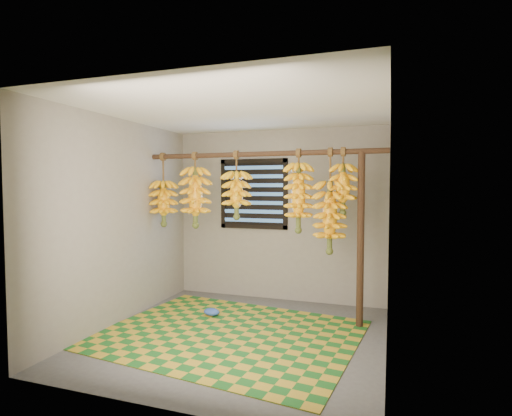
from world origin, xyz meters
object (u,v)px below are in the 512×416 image
at_px(woven_mat, 228,334).
at_px(support_post, 361,240).
at_px(banana_bunch_a, 164,203).
at_px(banana_bunch_b, 195,197).
at_px(banana_bunch_c, 237,195).
at_px(plastic_bag, 212,312).
at_px(banana_bunch_e, 330,217).
at_px(banana_bunch_f, 343,189).
at_px(banana_bunch_d, 298,198).

bearing_deg(woven_mat, support_post, 27.38).
distance_m(woven_mat, banana_bunch_a, 1.96).
relative_size(banana_bunch_b, banana_bunch_c, 1.14).
distance_m(woven_mat, banana_bunch_c, 1.66).
distance_m(plastic_bag, banana_bunch_e, 1.87).
relative_size(banana_bunch_a, banana_bunch_b, 1.00).
distance_m(woven_mat, banana_bunch_e, 1.74).
height_order(woven_mat, banana_bunch_f, banana_bunch_f).
xyz_separation_m(woven_mat, banana_bunch_c, (-0.17, 0.69, 1.50)).
xyz_separation_m(support_post, banana_bunch_e, (-0.35, 0.00, 0.25)).
height_order(banana_bunch_a, banana_bunch_e, same).
height_order(banana_bunch_b, banana_bunch_d, same).
bearing_deg(banana_bunch_a, support_post, 0.00).
distance_m(banana_bunch_e, banana_bunch_f, 0.35).
bearing_deg(banana_bunch_b, support_post, 0.00).
bearing_deg(support_post, banana_bunch_b, -180.00).
bearing_deg(support_post, woven_mat, -152.62).
xyz_separation_m(woven_mat, banana_bunch_e, (0.99, 0.69, 1.25)).
distance_m(plastic_bag, banana_bunch_f, 2.19).
bearing_deg(support_post, banana_bunch_c, 180.00).
xyz_separation_m(support_post, plastic_bag, (-1.76, -0.20, -0.95)).
bearing_deg(plastic_bag, banana_bunch_e, 8.12).
bearing_deg(woven_mat, plastic_bag, 131.00).
xyz_separation_m(banana_bunch_a, banana_bunch_f, (2.35, 0.00, 0.19)).
bearing_deg(banana_bunch_d, woven_mat, -131.71).
xyz_separation_m(plastic_bag, banana_bunch_d, (1.04, 0.20, 1.42)).
bearing_deg(banana_bunch_e, plastic_bag, -171.88).
height_order(support_post, banana_bunch_e, banana_bunch_e).
relative_size(banana_bunch_c, banana_bunch_f, 1.10).
height_order(banana_bunch_b, banana_bunch_e, same).
relative_size(plastic_bag, banana_bunch_d, 0.22).
distance_m(plastic_bag, banana_bunch_a, 1.56).
bearing_deg(banana_bunch_f, plastic_bag, -172.63).
bearing_deg(banana_bunch_e, banana_bunch_a, 180.00).
relative_size(banana_bunch_c, banana_bunch_d, 0.86).
xyz_separation_m(banana_bunch_b, banana_bunch_c, (0.57, 0.00, 0.03)).
bearing_deg(banana_bunch_b, woven_mat, -43.08).
bearing_deg(plastic_bag, banana_bunch_c, 38.18).
xyz_separation_m(support_post, banana_bunch_f, (-0.20, 0.00, 0.58)).
bearing_deg(banana_bunch_e, banana_bunch_f, 0.00).
height_order(banana_bunch_a, banana_bunch_b, same).
relative_size(banana_bunch_c, banana_bunch_e, 0.69).
xyz_separation_m(support_post, banana_bunch_c, (-1.51, 0.00, 0.50)).
relative_size(plastic_bag, banana_bunch_b, 0.22).
height_order(banana_bunch_e, banana_bunch_f, same).
height_order(plastic_bag, banana_bunch_e, banana_bunch_e).
bearing_deg(banana_bunch_f, banana_bunch_c, 180.00).
bearing_deg(support_post, banana_bunch_f, 180.00).
bearing_deg(woven_mat, banana_bunch_d, 48.29).
relative_size(support_post, banana_bunch_b, 2.07).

